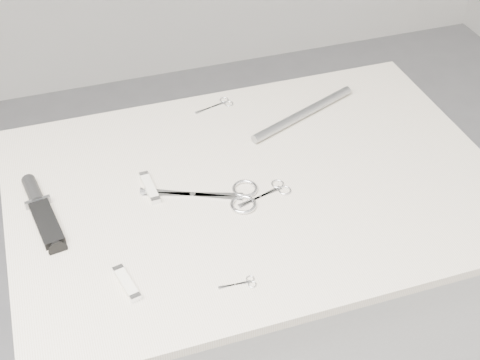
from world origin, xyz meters
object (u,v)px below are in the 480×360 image
object	(u,v)px
pocket_knife_a	(150,187)
tiny_scissors	(242,283)
embroidery_scissors_a	(272,191)
sheathed_knife	(40,208)
embroidery_scissors_b	(219,105)
plinth	(253,325)
metal_rail	(303,114)
pocket_knife_b	(127,283)
large_shears	(226,196)

from	to	relation	value
pocket_knife_a	tiny_scissors	bearing A→B (deg)	-165.30
embroidery_scissors_a	tiny_scissors	size ratio (longest dim) A/B	1.79
sheathed_knife	embroidery_scissors_b	bearing A→B (deg)	-69.70
tiny_scissors	embroidery_scissors_b	bearing A→B (deg)	81.02
plinth	embroidery_scissors_b	xyz separation A→B (m)	(0.01, 0.30, 0.47)
embroidery_scissors_b	tiny_scissors	size ratio (longest dim) A/B	1.49
embroidery_scissors_b	tiny_scissors	world-z (taller)	same
embroidery_scissors_a	tiny_scissors	xyz separation A→B (m)	(-0.13, -0.21, -0.00)
sheathed_knife	pocket_knife_a	size ratio (longest dim) A/B	2.18
embroidery_scissors_a	metal_rail	bearing A→B (deg)	38.48
pocket_knife_a	pocket_knife_b	size ratio (longest dim) A/B	1.12
metal_rail	large_shears	bearing A→B (deg)	-140.33
embroidery_scissors_b	pocket_knife_a	bearing A→B (deg)	-147.45
tiny_scissors	pocket_knife_b	size ratio (longest dim) A/B	0.77
sheathed_knife	pocket_knife_a	bearing A→B (deg)	-100.12
metal_rail	embroidery_scissors_b	bearing A→B (deg)	147.28
large_shears	pocket_knife_b	bearing A→B (deg)	-121.64
embroidery_scissors_b	metal_rail	world-z (taller)	metal_rail
embroidery_scissors_b	metal_rail	size ratio (longest dim) A/B	0.32
pocket_knife_b	pocket_knife_a	bearing A→B (deg)	-33.81
embroidery_scissors_a	large_shears	bearing A→B (deg)	154.79
plinth	metal_rail	bearing A→B (deg)	45.89
embroidery_scissors_a	plinth	bearing A→B (deg)	100.16
large_shears	pocket_knife_b	xyz separation A→B (m)	(-0.23, -0.17, 0.00)
large_shears	tiny_scissors	xyz separation A→B (m)	(-0.04, -0.23, -0.00)
plinth	embroidery_scissors_a	size ratio (longest dim) A/B	7.58
embroidery_scissors_a	pocket_knife_a	size ratio (longest dim) A/B	1.23
embroidery_scissors_a	embroidery_scissors_b	world-z (taller)	same
embroidery_scissors_a	sheathed_knife	world-z (taller)	sheathed_knife
pocket_knife_a	metal_rail	bearing A→B (deg)	-73.95
pocket_knife_a	embroidery_scissors_b	bearing A→B (deg)	-45.27
large_shears	pocket_knife_a	distance (m)	0.16
embroidery_scissors_b	tiny_scissors	distance (m)	0.56
tiny_scissors	metal_rail	distance (m)	0.53
tiny_scissors	pocket_knife_a	world-z (taller)	pocket_knife_a
pocket_knife_b	metal_rail	distance (m)	0.62
embroidery_scissors_a	pocket_knife_b	xyz separation A→B (m)	(-0.32, -0.15, 0.00)
embroidery_scissors_b	tiny_scissors	xyz separation A→B (m)	(-0.12, -0.55, -0.00)
large_shears	embroidery_scissors_a	distance (m)	0.09
pocket_knife_a	large_shears	bearing A→B (deg)	-120.30
plinth	metal_rail	distance (m)	0.55
embroidery_scissors_a	embroidery_scissors_b	size ratio (longest dim) A/B	1.20
embroidery_scissors_b	sheathed_knife	xyz separation A→B (m)	(-0.44, -0.25, 0.01)
tiny_scissors	sheathed_knife	bearing A→B (deg)	140.03
embroidery_scissors_b	plinth	bearing A→B (deg)	-107.73
plinth	large_shears	size ratio (longest dim) A/B	3.90
pocket_knife_a	sheathed_knife	bearing A→B (deg)	85.27
large_shears	embroidery_scissors_b	world-z (taller)	large_shears
plinth	sheathed_knife	distance (m)	0.64
embroidery_scissors_a	metal_rail	xyz separation A→B (m)	(0.16, 0.23, 0.01)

